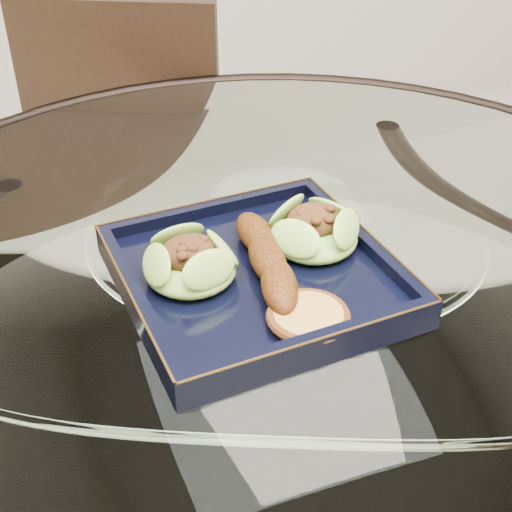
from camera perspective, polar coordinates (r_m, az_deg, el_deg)
name	(u,v)px	position (r m, az deg, el deg)	size (l,w,h in m)	color
dining_table	(282,364)	(0.90, 2.07, -8.59)	(1.13, 1.13, 0.77)	white
dining_chair	(118,229)	(1.36, -11.00, 2.13)	(0.51, 0.51, 0.89)	black
navy_plate	(256,279)	(0.75, 0.00, -1.89)	(0.27, 0.27, 0.02)	black
lettuce_wrap_left	(190,265)	(0.72, -5.26, -0.72)	(0.09, 0.09, 0.03)	#699C2D
lettuce_wrap_right	(314,233)	(0.77, 4.65, 1.87)	(0.10, 0.10, 0.03)	olive
roasted_plantain	(268,259)	(0.73, 0.94, -0.26)	(0.17, 0.04, 0.03)	#68300B
crumb_patty	(308,318)	(0.67, 4.20, -4.96)	(0.07, 0.07, 0.01)	gold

